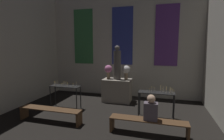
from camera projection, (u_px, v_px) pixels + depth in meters
wall_back at (123, 46)px, 8.25m from camera, size 7.29×0.16×4.73m
altar at (117, 90)px, 7.54m from camera, size 1.20×0.72×0.97m
statue at (117, 64)px, 7.39m from camera, size 0.31×0.31×1.43m
flower_vase_left at (108, 70)px, 7.53m from camera, size 0.33×0.33×0.60m
flower_vase_right at (126, 71)px, 7.32m from camera, size 0.33×0.33×0.60m
candle_rack_left at (65, 89)px, 6.63m from camera, size 1.16×0.39×1.06m
candle_rack_right at (157, 96)px, 5.71m from camera, size 1.16×0.39×1.09m
pew_back_left at (50, 112)px, 5.51m from camera, size 2.06×0.36×0.43m
pew_back_right at (148, 123)px, 4.68m from camera, size 2.06×0.36×0.43m
person_seated at (151, 109)px, 4.60m from camera, size 0.36×0.24×0.69m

